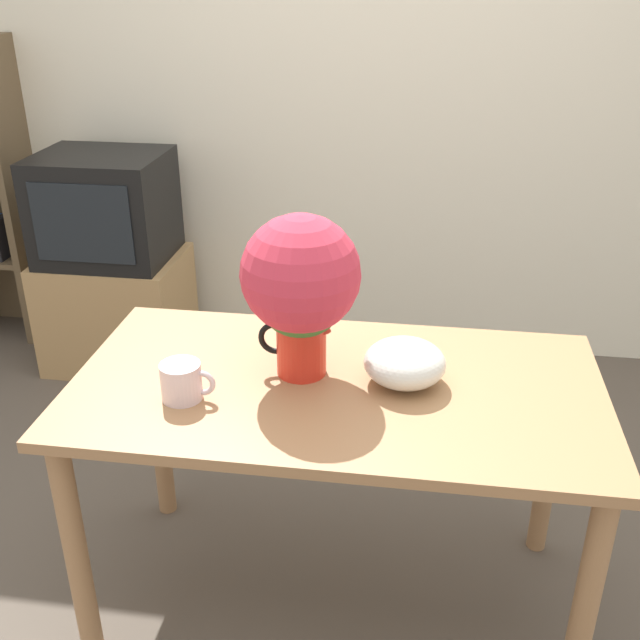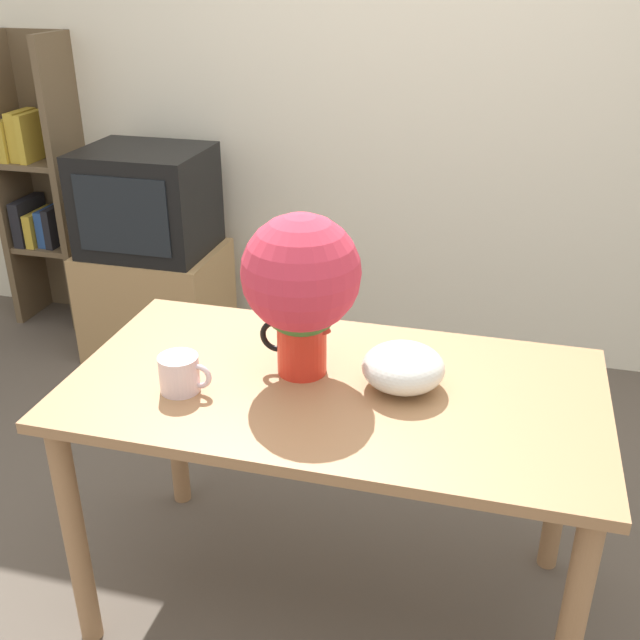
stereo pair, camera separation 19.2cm
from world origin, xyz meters
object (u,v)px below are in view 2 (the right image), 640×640
coffee_mug (180,374)px  white_bowl (403,367)px  tv_set (147,201)px  flower_vase (301,284)px

coffee_mug → white_bowl: bearing=16.4°
coffee_mug → white_bowl: white_bowl is taller
coffee_mug → white_bowl: 0.57m
tv_set → coffee_mug: bearing=-60.5°
white_bowl → tv_set: (-1.37, 1.30, -0.05)m
white_bowl → tv_set: 1.89m
flower_vase → tv_set: size_ratio=0.80×
flower_vase → white_bowl: 0.34m
coffee_mug → tv_set: bearing=119.5°
tv_set → flower_vase: bearing=-49.6°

